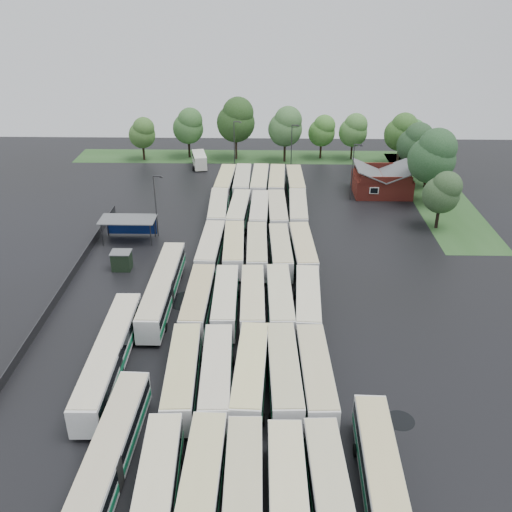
{
  "coord_description": "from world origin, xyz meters",
  "views": [
    {
      "loc": [
        3.53,
        -55.41,
        36.58
      ],
      "look_at": [
        2.0,
        12.0,
        2.5
      ],
      "focal_mm": 40.0,
      "sensor_mm": 36.0,
      "label": 1
    }
  ],
  "objects_px": {
    "brick_building": "(382,184)",
    "artic_bus_west_a": "(107,464)",
    "artic_bus_east": "(385,501)",
    "minibus": "(199,160)"
  },
  "relations": [
    {
      "from": "brick_building",
      "to": "artic_bus_east",
      "type": "bearing_deg",
      "value": -99.62
    },
    {
      "from": "artic_bus_west_a",
      "to": "artic_bus_east",
      "type": "relative_size",
      "value": 0.98
    },
    {
      "from": "brick_building",
      "to": "artic_bus_west_a",
      "type": "height_order",
      "value": "brick_building"
    },
    {
      "from": "artic_bus_west_a",
      "to": "artic_bus_east",
      "type": "xyz_separation_m",
      "value": [
        21.2,
        -3.02,
        0.04
      ]
    },
    {
      "from": "artic_bus_east",
      "to": "minibus",
      "type": "distance_m",
      "value": 86.71
    },
    {
      "from": "brick_building",
      "to": "minibus",
      "type": "xyz_separation_m",
      "value": [
        -34.63,
        14.58,
        -0.27
      ]
    },
    {
      "from": "artic_bus_east",
      "to": "minibus",
      "type": "bearing_deg",
      "value": 106.97
    },
    {
      "from": "brick_building",
      "to": "artic_bus_east",
      "type": "distance_m",
      "value": 70.03
    },
    {
      "from": "artic_bus_west_a",
      "to": "minibus",
      "type": "xyz_separation_m",
      "value": [
        -1.72,
        80.6,
        -0.37
      ]
    },
    {
      "from": "artic_bus_west_a",
      "to": "minibus",
      "type": "bearing_deg",
      "value": 93.17
    }
  ]
}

